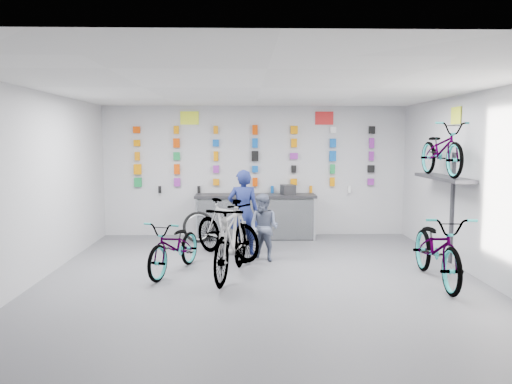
{
  "coord_description": "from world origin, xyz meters",
  "views": [
    {
      "loc": [
        -0.27,
        -7.58,
        2.23
      ],
      "look_at": [
        -0.04,
        1.4,
        1.28
      ],
      "focal_mm": 35.0,
      "sensor_mm": 36.0,
      "label": 1
    }
  ],
  "objects_px": {
    "counter": "(255,217)",
    "bike_service": "(226,228)",
    "bike_center": "(231,240)",
    "clerk": "(243,212)",
    "customer": "(264,228)",
    "bike_right": "(438,248)",
    "bike_left": "(175,246)"
  },
  "relations": [
    {
      "from": "bike_left",
      "to": "customer",
      "type": "height_order",
      "value": "customer"
    },
    {
      "from": "bike_center",
      "to": "bike_right",
      "type": "bearing_deg",
      "value": 6.25
    },
    {
      "from": "counter",
      "to": "bike_right",
      "type": "height_order",
      "value": "bike_right"
    },
    {
      "from": "bike_center",
      "to": "clerk",
      "type": "height_order",
      "value": "clerk"
    },
    {
      "from": "bike_left",
      "to": "bike_service",
      "type": "bearing_deg",
      "value": 71.96
    },
    {
      "from": "bike_left",
      "to": "clerk",
      "type": "xyz_separation_m",
      "value": [
        1.15,
        1.35,
        0.37
      ]
    },
    {
      "from": "bike_center",
      "to": "bike_right",
      "type": "height_order",
      "value": "bike_center"
    },
    {
      "from": "bike_service",
      "to": "bike_right",
      "type": "bearing_deg",
      "value": -68.17
    },
    {
      "from": "bike_right",
      "to": "customer",
      "type": "height_order",
      "value": "customer"
    },
    {
      "from": "bike_left",
      "to": "bike_right",
      "type": "bearing_deg",
      "value": 9.78
    },
    {
      "from": "bike_right",
      "to": "customer",
      "type": "distance_m",
      "value": 3.03
    },
    {
      "from": "counter",
      "to": "bike_service",
      "type": "bearing_deg",
      "value": -108.27
    },
    {
      "from": "clerk",
      "to": "customer",
      "type": "bearing_deg",
      "value": 126.94
    },
    {
      "from": "bike_center",
      "to": "clerk",
      "type": "relative_size",
      "value": 1.24
    },
    {
      "from": "counter",
      "to": "clerk",
      "type": "bearing_deg",
      "value": -100.02
    },
    {
      "from": "counter",
      "to": "customer",
      "type": "relative_size",
      "value": 2.18
    },
    {
      "from": "counter",
      "to": "bike_service",
      "type": "height_order",
      "value": "bike_service"
    },
    {
      "from": "bike_left",
      "to": "bike_center",
      "type": "distance_m",
      "value": 1.02
    },
    {
      "from": "bike_center",
      "to": "bike_service",
      "type": "distance_m",
      "value": 1.41
    },
    {
      "from": "bike_right",
      "to": "counter",
      "type": "bearing_deg",
      "value": 130.99
    },
    {
      "from": "bike_left",
      "to": "bike_service",
      "type": "distance_m",
      "value": 1.38
    },
    {
      "from": "bike_left",
      "to": "clerk",
      "type": "height_order",
      "value": "clerk"
    },
    {
      "from": "bike_center",
      "to": "clerk",
      "type": "xyz_separation_m",
      "value": [
        0.19,
        1.66,
        0.21
      ]
    },
    {
      "from": "bike_right",
      "to": "customer",
      "type": "relative_size",
      "value": 1.69
    },
    {
      "from": "bike_left",
      "to": "bike_center",
      "type": "xyz_separation_m",
      "value": [
        0.95,
        -0.31,
        0.16
      ]
    },
    {
      "from": "bike_left",
      "to": "customer",
      "type": "xyz_separation_m",
      "value": [
        1.52,
        0.8,
        0.16
      ]
    },
    {
      "from": "counter",
      "to": "bike_left",
      "type": "relative_size",
      "value": 1.55
    },
    {
      "from": "bike_service",
      "to": "customer",
      "type": "relative_size",
      "value": 1.49
    },
    {
      "from": "bike_right",
      "to": "bike_center",
      "type": "bearing_deg",
      "value": 176.81
    },
    {
      "from": "bike_center",
      "to": "clerk",
      "type": "bearing_deg",
      "value": 96.12
    },
    {
      "from": "clerk",
      "to": "bike_right",
      "type": "bearing_deg",
      "value": 148.87
    },
    {
      "from": "clerk",
      "to": "bike_service",
      "type": "bearing_deg",
      "value": 41.0
    }
  ]
}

